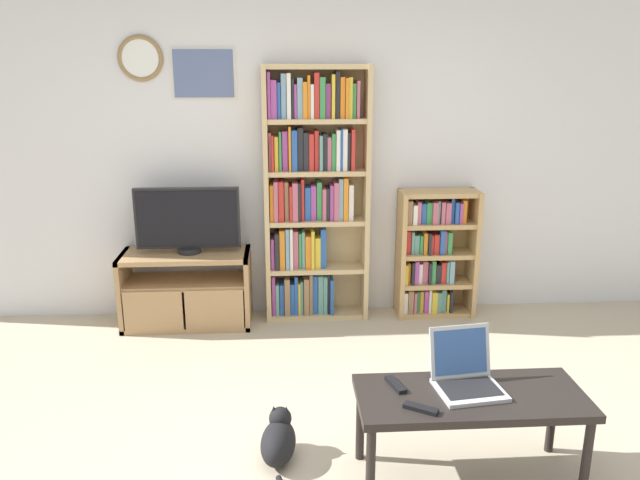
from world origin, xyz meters
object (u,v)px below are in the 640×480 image
object	(u,v)px
remote_far_from_laptop	(396,384)
tv_stand	(187,289)
remote_near_laptop	(421,408)
cat	(279,439)
bookshelf_short	(432,254)
coffee_table	(470,404)
laptop	(466,374)
television	(188,220)
bookshelf_tall	(312,193)

from	to	relation	value
remote_far_from_laptop	tv_stand	bearing A→B (deg)	108.03
remote_near_laptop	cat	xyz separation A→B (m)	(-0.65, 0.34, -0.36)
bookshelf_short	coffee_table	bearing A→B (deg)	-98.42
bookshelf_short	laptop	bearing A→B (deg)	-99.01
bookshelf_short	remote_far_from_laptop	bearing A→B (deg)	-108.26
bookshelf_short	remote_near_laptop	distance (m)	2.28
bookshelf_short	coffee_table	distance (m)	2.10
television	bookshelf_tall	world-z (taller)	bookshelf_tall
remote_near_laptop	remote_far_from_laptop	bearing A→B (deg)	-129.44
coffee_table	laptop	world-z (taller)	laptop
bookshelf_short	remote_near_laptop	size ratio (longest dim) A/B	6.39
coffee_table	bookshelf_tall	bearing A→B (deg)	107.40
laptop	tv_stand	bearing A→B (deg)	123.11
bookshelf_tall	television	bearing A→B (deg)	-174.28
television	cat	bearing A→B (deg)	-69.36
bookshelf_tall	bookshelf_short	distance (m)	1.09
television	tv_stand	bearing A→B (deg)	-142.61
coffee_table	remote_near_laptop	bearing A→B (deg)	-154.71
tv_stand	laptop	distance (m)	2.51
remote_near_laptop	tv_stand	bearing A→B (deg)	-115.25
bookshelf_short	cat	size ratio (longest dim) A/B	2.05
bookshelf_short	laptop	xyz separation A→B (m)	(-0.32, -2.01, 0.03)
coffee_table	laptop	bearing A→B (deg)	98.31
television	cat	distance (m)	2.04
bookshelf_tall	remote_near_laptop	bearing A→B (deg)	-80.22
laptop	cat	xyz separation A→B (m)	(-0.91, 0.14, -0.42)
bookshelf_short	coffee_table	world-z (taller)	bookshelf_short
remote_near_laptop	bookshelf_short	bearing A→B (deg)	-162.93
laptop	cat	size ratio (longest dim) A/B	0.69
remote_near_laptop	remote_far_from_laptop	world-z (taller)	same
remote_far_from_laptop	cat	world-z (taller)	remote_far_from_laptop
bookshelf_tall	laptop	distance (m)	2.17
coffee_table	remote_near_laptop	world-z (taller)	remote_near_laptop
bookshelf_tall	tv_stand	bearing A→B (deg)	-172.88
tv_stand	bookshelf_short	distance (m)	1.95
laptop	cat	bearing A→B (deg)	163.79
laptop	remote_near_laptop	world-z (taller)	laptop
bookshelf_short	remote_far_from_laptop	distance (m)	2.09
bookshelf_tall	remote_near_laptop	xyz separation A→B (m)	(0.38, -2.22, -0.53)
tv_stand	laptop	xyz separation A→B (m)	(1.62, -1.89, 0.24)
bookshelf_tall	remote_far_from_laptop	xyz separation A→B (m)	(0.31, -2.00, -0.53)
laptop	remote_far_from_laptop	world-z (taller)	laptop
tv_stand	bookshelf_short	size ratio (longest dim) A/B	0.96
bookshelf_tall	laptop	size ratio (longest dim) A/B	5.71
bookshelf_short	tv_stand	bearing A→B (deg)	-176.72
bookshelf_short	cat	bearing A→B (deg)	-123.43
television	remote_near_laptop	distance (m)	2.53
television	laptop	xyz separation A→B (m)	(1.58, -1.92, -0.30)
bookshelf_short	remote_near_laptop	world-z (taller)	bookshelf_short
tv_stand	bookshelf_tall	bearing A→B (deg)	7.12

